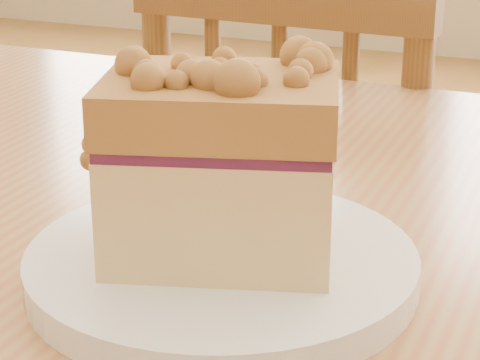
% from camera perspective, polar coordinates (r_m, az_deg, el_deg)
% --- Properties ---
extents(cafe_table_main, '(1.25, 0.84, 0.75)m').
position_cam_1_polar(cafe_table_main, '(0.69, 1.08, -10.43)').
color(cafe_table_main, '#A77B41').
rests_on(cafe_table_main, ground).
extents(cafe_chair_main, '(0.41, 0.41, 0.87)m').
position_cam_1_polar(cafe_chair_main, '(1.30, 4.57, -5.32)').
color(cafe_chair_main, brown).
rests_on(cafe_chair_main, ground).
extents(plate, '(0.24, 0.24, 0.02)m').
position_cam_1_polar(plate, '(0.57, -1.13, -5.32)').
color(plate, white).
rests_on(plate, cafe_table_main).
extents(cake_slice, '(0.16, 0.13, 0.12)m').
position_cam_1_polar(cake_slice, '(0.54, -1.23, 1.37)').
color(cake_slice, '#E9C484').
rests_on(cake_slice, plate).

